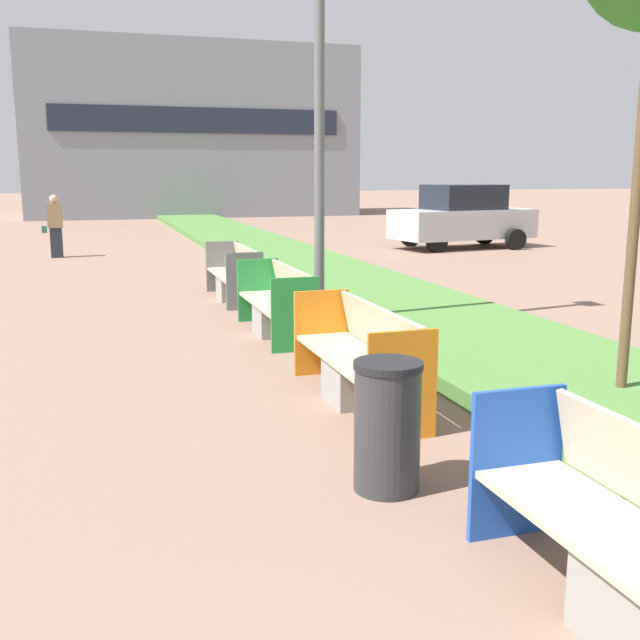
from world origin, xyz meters
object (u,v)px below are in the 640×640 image
at_px(bench_orange_frame, 360,365).
at_px(street_lamp_post, 319,37).
at_px(bench_green_frame, 278,308).
at_px(bench_grey_frame, 235,279).
at_px(parked_car_distant, 463,217).
at_px(litter_bin, 387,426).
at_px(pedestrian_walking, 55,226).

distance_m(bench_orange_frame, street_lamp_post, 4.89).
height_order(bench_green_frame, bench_grey_frame, same).
bearing_deg(parked_car_distant, street_lamp_post, -135.07).
xyz_separation_m(bench_green_frame, litter_bin, (-0.53, -5.23, 0.10)).
distance_m(bench_green_frame, pedestrian_walking, 11.52).
xyz_separation_m(bench_orange_frame, pedestrian_walking, (-3.23, 14.29, 0.46)).
xyz_separation_m(bench_orange_frame, litter_bin, (-0.53, -1.98, 0.09)).
bearing_deg(bench_orange_frame, bench_grey_frame, 90.02).
height_order(bench_grey_frame, parked_car_distant, parked_car_distant).
relative_size(bench_green_frame, parked_car_distant, 0.49).
bearing_deg(bench_orange_frame, street_lamp_post, 79.44).
xyz_separation_m(bench_grey_frame, litter_bin, (-0.53, -8.28, 0.10)).
xyz_separation_m(litter_bin, street_lamp_post, (1.14, 5.25, 3.49)).
xyz_separation_m(bench_grey_frame, pedestrian_walking, (-3.22, 8.00, 0.46)).
relative_size(bench_green_frame, pedestrian_walking, 1.31).
distance_m(bench_orange_frame, litter_bin, 2.05).
xyz_separation_m(litter_bin, pedestrian_walking, (-2.70, 16.27, 0.36)).
bearing_deg(bench_grey_frame, pedestrian_walking, 111.96).
bearing_deg(parked_car_distant, bench_grey_frame, -147.35).
distance_m(bench_grey_frame, parked_car_distant, 10.84).
height_order(bench_orange_frame, bench_green_frame, same).
bearing_deg(bench_grey_frame, litter_bin, -93.65).
bearing_deg(street_lamp_post, pedestrian_walking, 109.20).
distance_m(bench_grey_frame, litter_bin, 8.29).
height_order(street_lamp_post, parked_car_distant, street_lamp_post).
xyz_separation_m(bench_orange_frame, bench_grey_frame, (-0.00, 6.30, -0.00)).
xyz_separation_m(street_lamp_post, pedestrian_walking, (-3.84, 11.02, -3.12)).
bearing_deg(parked_car_distant, bench_green_frame, -137.14).
bearing_deg(bench_grey_frame, parked_car_distant, 40.82).
bearing_deg(litter_bin, bench_grey_frame, 86.35).
distance_m(bench_green_frame, bench_grey_frame, 3.05).
bearing_deg(bench_orange_frame, pedestrian_walking, 102.72).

